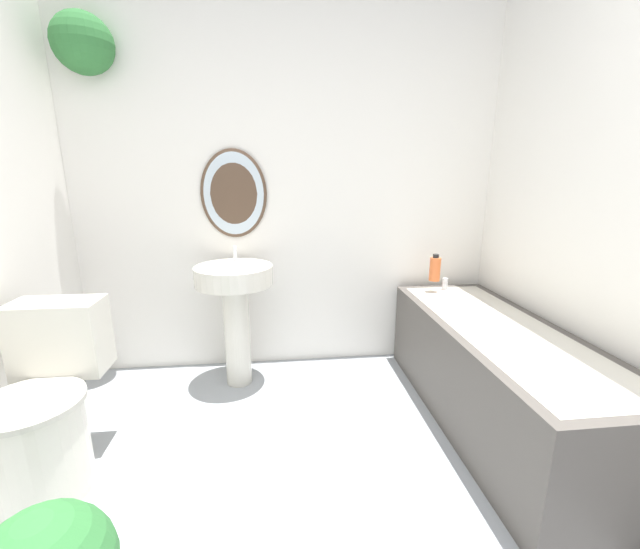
{
  "coord_description": "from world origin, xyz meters",
  "views": [
    {
      "loc": [
        -0.1,
        -0.36,
        1.31
      ],
      "look_at": [
        0.1,
        1.41,
        0.86
      ],
      "focal_mm": 22.0,
      "sensor_mm": 36.0,
      "label": 1
    }
  ],
  "objects_px": {
    "pedestal_sink": "(235,299)",
    "shampoo_bottle": "(435,269)",
    "toilet": "(45,411)",
    "bathtub": "(497,373)"
  },
  "relations": [
    {
      "from": "pedestal_sink",
      "to": "shampoo_bottle",
      "type": "bearing_deg",
      "value": 3.37
    },
    {
      "from": "shampoo_bottle",
      "to": "pedestal_sink",
      "type": "bearing_deg",
      "value": -176.63
    },
    {
      "from": "toilet",
      "to": "shampoo_bottle",
      "type": "distance_m",
      "value": 2.25
    },
    {
      "from": "toilet",
      "to": "pedestal_sink",
      "type": "relative_size",
      "value": 0.86
    },
    {
      "from": "toilet",
      "to": "bathtub",
      "type": "xyz_separation_m",
      "value": [
        2.16,
        0.16,
        -0.04
      ]
    },
    {
      "from": "pedestal_sink",
      "to": "shampoo_bottle",
      "type": "height_order",
      "value": "pedestal_sink"
    },
    {
      "from": "toilet",
      "to": "pedestal_sink",
      "type": "height_order",
      "value": "pedestal_sink"
    },
    {
      "from": "pedestal_sink",
      "to": "bathtub",
      "type": "bearing_deg",
      "value": -22.53
    },
    {
      "from": "bathtub",
      "to": "toilet",
      "type": "bearing_deg",
      "value": -175.63
    },
    {
      "from": "bathtub",
      "to": "shampoo_bottle",
      "type": "relative_size",
      "value": 9.02
    }
  ]
}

